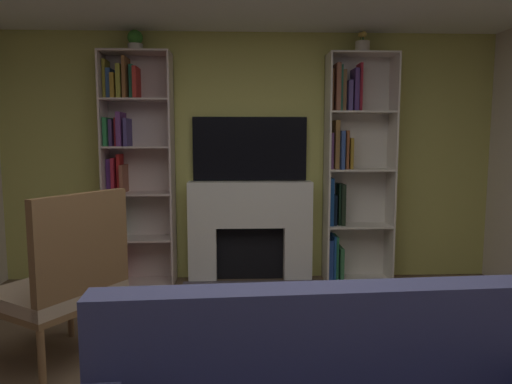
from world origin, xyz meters
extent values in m
cube|color=#C0BC5B|center=(0.00, 2.69, 1.26)|extent=(5.16, 0.06, 2.52)
cube|color=white|center=(-0.49, 2.54, 0.28)|extent=(0.28, 0.24, 0.57)
cube|color=white|center=(0.49, 2.54, 0.28)|extent=(0.28, 0.24, 0.57)
cube|color=white|center=(0.00, 2.54, 0.80)|extent=(1.25, 0.24, 0.46)
cube|color=black|center=(0.00, 2.62, 0.28)|extent=(0.69, 0.08, 0.57)
cube|color=#544D59|center=(0.00, 2.28, 0.01)|extent=(1.35, 0.30, 0.03)
cube|color=black|center=(0.00, 2.63, 1.36)|extent=(1.16, 0.06, 0.65)
cube|color=beige|center=(-1.44, 2.50, 1.15)|extent=(0.02, 0.32, 2.29)
cube|color=beige|center=(-0.78, 2.50, 1.15)|extent=(0.02, 0.32, 2.29)
cube|color=beige|center=(-1.11, 2.65, 1.15)|extent=(0.68, 0.02, 2.29)
cube|color=beige|center=(-1.11, 2.50, 0.01)|extent=(0.64, 0.32, 0.02)
cube|color=#623E67|center=(-1.40, 2.52, 0.16)|extent=(0.04, 0.26, 0.27)
cube|color=beige|center=(-1.34, 2.53, 0.13)|extent=(0.04, 0.24, 0.23)
cube|color=red|center=(-1.29, 2.56, 0.18)|extent=(0.02, 0.18, 0.32)
cube|color=beige|center=(-1.11, 2.50, 0.46)|extent=(0.64, 0.32, 0.02)
cube|color=#4B287D|center=(-1.40, 2.53, 0.62)|extent=(0.04, 0.22, 0.29)
cube|color=red|center=(-1.35, 2.54, 0.60)|extent=(0.03, 0.21, 0.27)
cube|color=#2F7750|center=(-1.31, 2.54, 0.64)|extent=(0.03, 0.20, 0.35)
cube|color=beige|center=(-1.11, 2.50, 0.92)|extent=(0.64, 0.32, 0.02)
cube|color=#4B2567|center=(-1.40, 2.55, 1.09)|extent=(0.04, 0.19, 0.33)
cube|color=#B12235|center=(-1.35, 2.54, 1.10)|extent=(0.03, 0.22, 0.34)
cube|color=red|center=(-1.30, 2.56, 1.12)|extent=(0.03, 0.18, 0.38)
cube|color=#93533E|center=(-1.26, 2.52, 1.06)|extent=(0.03, 0.25, 0.28)
cube|color=beige|center=(-1.11, 2.50, 1.38)|extent=(0.64, 0.32, 0.02)
cube|color=#287B41|center=(-1.40, 2.51, 1.52)|extent=(0.04, 0.26, 0.28)
cube|color=#4E376B|center=(-1.36, 2.54, 1.52)|extent=(0.03, 0.22, 0.26)
cube|color=#B92A34|center=(-1.31, 2.55, 1.52)|extent=(0.02, 0.19, 0.28)
cube|color=#673576|center=(-1.27, 2.51, 1.55)|extent=(0.04, 0.27, 0.33)
cube|color=#4B3E79|center=(-1.21, 2.52, 1.52)|extent=(0.03, 0.25, 0.27)
cube|color=beige|center=(-1.11, 2.50, 1.84)|extent=(0.64, 0.32, 0.02)
cube|color=olive|center=(-1.40, 2.54, 2.03)|extent=(0.03, 0.20, 0.37)
cube|color=#345389|center=(-1.36, 2.54, 1.99)|extent=(0.04, 0.21, 0.29)
cube|color=olive|center=(-1.31, 2.51, 1.96)|extent=(0.04, 0.26, 0.24)
cube|color=olive|center=(-1.25, 2.51, 2.01)|extent=(0.04, 0.26, 0.32)
cube|color=brown|center=(-1.20, 2.52, 2.04)|extent=(0.03, 0.26, 0.40)
cube|color=#26724E|center=(-1.15, 2.56, 2.01)|extent=(0.04, 0.18, 0.33)
cube|color=red|center=(-1.11, 2.53, 2.00)|extent=(0.04, 0.24, 0.30)
cube|color=beige|center=(-1.11, 2.50, 2.29)|extent=(0.64, 0.32, 0.02)
cube|color=silver|center=(0.78, 2.51, 1.15)|extent=(0.02, 0.31, 2.29)
cube|color=silver|center=(1.44, 2.51, 1.15)|extent=(0.02, 0.31, 2.29)
cube|color=silver|center=(1.11, 2.65, 1.15)|extent=(0.68, 0.02, 2.29)
cube|color=silver|center=(1.11, 2.51, 0.01)|extent=(0.64, 0.31, 0.02)
cube|color=#24479A|center=(0.82, 2.52, 0.23)|extent=(0.04, 0.24, 0.42)
cube|color=#1B4C97|center=(0.85, 2.52, 0.25)|extent=(0.02, 0.25, 0.46)
cube|color=#21693F|center=(0.88, 2.53, 0.24)|extent=(0.03, 0.23, 0.45)
cube|color=#326D41|center=(0.93, 2.53, 0.18)|extent=(0.04, 0.23, 0.33)
cube|color=silver|center=(1.11, 2.51, 0.57)|extent=(0.64, 0.31, 0.02)
cube|color=#18468D|center=(0.82, 2.53, 0.82)|extent=(0.04, 0.23, 0.48)
cube|color=black|center=(0.86, 2.55, 0.74)|extent=(0.03, 0.20, 0.31)
cube|color=black|center=(0.90, 2.55, 0.79)|extent=(0.02, 0.19, 0.42)
cube|color=black|center=(0.94, 2.54, 0.79)|extent=(0.04, 0.21, 0.42)
cube|color=silver|center=(1.11, 2.51, 1.15)|extent=(0.64, 0.31, 0.02)
cube|color=#663B6B|center=(0.81, 2.54, 1.34)|extent=(0.03, 0.22, 0.36)
cube|color=olive|center=(0.86, 2.54, 1.40)|extent=(0.04, 0.21, 0.49)
cube|color=#2F4988|center=(0.91, 2.52, 1.35)|extent=(0.04, 0.26, 0.38)
cube|color=#974F2A|center=(0.97, 2.54, 1.35)|extent=(0.03, 0.22, 0.38)
cube|color=olive|center=(1.01, 2.54, 1.31)|extent=(0.03, 0.20, 0.31)
cube|color=silver|center=(1.11, 2.51, 1.72)|extent=(0.64, 0.31, 0.02)
cube|color=#965A30|center=(0.81, 2.56, 1.94)|extent=(0.03, 0.18, 0.41)
cube|color=brown|center=(0.86, 2.52, 1.96)|extent=(0.04, 0.25, 0.46)
cube|color=#2A7052|center=(0.90, 2.55, 1.95)|extent=(0.02, 0.20, 0.45)
cube|color=#93643C|center=(0.93, 2.55, 1.93)|extent=(0.03, 0.18, 0.41)
cube|color=#514180|center=(0.98, 2.53, 1.88)|extent=(0.04, 0.23, 0.30)
cube|color=#4C3070|center=(1.04, 2.53, 1.94)|extent=(0.04, 0.23, 0.41)
cube|color=#AC202F|center=(1.09, 2.55, 1.96)|extent=(0.03, 0.19, 0.47)
cube|color=silver|center=(1.11, 2.51, 2.29)|extent=(0.64, 0.31, 0.02)
cylinder|color=beige|center=(-1.11, 2.51, 2.33)|extent=(0.14, 0.14, 0.07)
sphere|color=#367D28|center=(-1.11, 2.51, 2.43)|extent=(0.15, 0.15, 0.15)
cylinder|color=beige|center=(1.11, 2.51, 2.35)|extent=(0.14, 0.14, 0.11)
cylinder|color=#4C7F3F|center=(1.11, 2.51, 2.44)|extent=(0.01, 0.01, 0.06)
sphere|color=#EFC150|center=(1.11, 2.51, 2.47)|extent=(0.06, 0.06, 0.06)
cylinder|color=#4C7F3F|center=(1.11, 2.49, 2.44)|extent=(0.01, 0.01, 0.06)
sphere|color=#EFC150|center=(1.11, 2.49, 2.47)|extent=(0.06, 0.06, 0.06)
cylinder|color=#4C7F3F|center=(1.10, 2.51, 2.44)|extent=(0.01, 0.01, 0.06)
sphere|color=#EFC150|center=(1.10, 2.51, 2.47)|extent=(0.04, 0.04, 0.04)
cylinder|color=#4C7F3F|center=(1.09, 2.52, 2.44)|extent=(0.01, 0.01, 0.06)
sphere|color=#EFC150|center=(1.09, 2.52, 2.47)|extent=(0.05, 0.05, 0.05)
cube|color=#454871|center=(0.19, -0.47, 0.68)|extent=(1.75, 0.26, 0.46)
cylinder|color=brown|center=(-1.24, 0.39, 0.22)|extent=(0.04, 0.04, 0.44)
cylinder|color=brown|center=(-0.90, 0.92, 0.22)|extent=(0.04, 0.04, 0.44)
cylinder|color=brown|center=(-1.37, 1.23, 0.22)|extent=(0.04, 0.04, 0.44)
cube|color=tan|center=(-1.30, 0.81, 0.48)|extent=(0.88, 0.90, 0.08)
cube|color=brown|center=(-1.30, 0.81, 0.42)|extent=(0.88, 0.90, 0.04)
cube|color=brown|center=(-1.07, 0.66, 0.79)|extent=(0.42, 0.60, 0.69)
camera|label=1|loc=(-0.13, -2.14, 1.47)|focal=32.66mm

